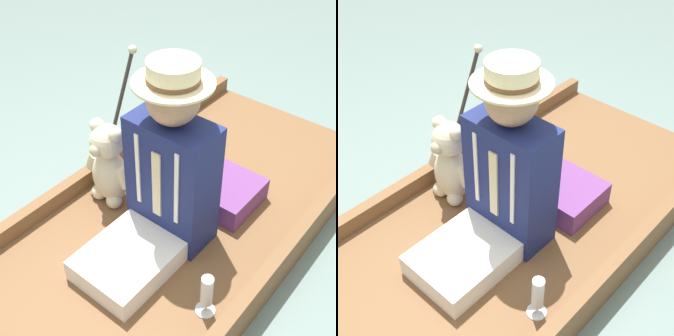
{
  "view_description": "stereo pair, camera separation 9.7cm",
  "coord_description": "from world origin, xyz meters",
  "views": [
    {
      "loc": [
        -0.99,
        1.14,
        1.77
      ],
      "look_at": [
        -0.03,
        -0.05,
        0.51
      ],
      "focal_mm": 50.0,
      "sensor_mm": 36.0,
      "label": 1
    },
    {
      "loc": [
        -1.06,
        1.07,
        1.77
      ],
      "look_at": [
        -0.03,
        -0.05,
        0.51
      ],
      "focal_mm": 50.0,
      "sensor_mm": 36.0,
      "label": 2
    }
  ],
  "objects": [
    {
      "name": "ground_plane",
      "position": [
        0.0,
        0.0,
        0.0
      ],
      "size": [
        16.0,
        16.0,
        0.0
      ],
      "primitive_type": "plane",
      "color": "slate"
    },
    {
      "name": "punt_boat",
      "position": [
        0.0,
        0.0,
        0.07
      ],
      "size": [
        1.13,
        2.71,
        0.2
      ],
      "color": "brown",
      "rests_on": "ground_plane"
    },
    {
      "name": "seat_cushion",
      "position": [
        -0.05,
        -0.4,
        0.18
      ],
      "size": [
        0.46,
        0.32,
        0.12
      ],
      "color": "#6B3875",
      "rests_on": "punt_boat"
    },
    {
      "name": "seated_person",
      "position": [
        -0.03,
        -0.02,
        0.46
      ],
      "size": [
        0.38,
        0.68,
        0.88
      ],
      "rotation": [
        0.0,
        0.0,
        0.1
      ],
      "color": "white",
      "rests_on": "punt_boat"
    },
    {
      "name": "teddy_bear",
      "position": [
        0.35,
        -0.06,
        0.33
      ],
      "size": [
        0.32,
        0.19,
        0.46
      ],
      "color": "beige",
      "rests_on": "punt_boat"
    },
    {
      "name": "wine_glass",
      "position": [
        -0.41,
        0.19,
        0.23
      ],
      "size": [
        0.08,
        0.08,
        0.2
      ],
      "color": "silver",
      "rests_on": "punt_boat"
    },
    {
      "name": "walking_cane",
      "position": [
        0.46,
        -0.27,
        0.52
      ],
      "size": [
        0.04,
        0.33,
        0.69
      ],
      "color": "#2D2823",
      "rests_on": "punt_boat"
    }
  ]
}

